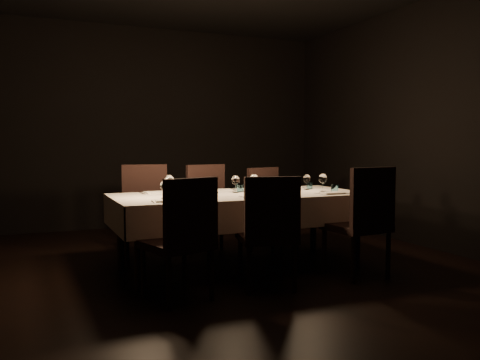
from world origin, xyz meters
name	(u,v)px	position (x,y,z in m)	size (l,w,h in m)	color
room	(240,120)	(0.00, 0.00, 1.50)	(5.01, 6.01, 3.01)	black
dining_table	(240,201)	(0.00, 0.00, 0.69)	(2.52, 1.12, 0.76)	black
chair_near_left	(183,234)	(-0.85, -0.82, 0.55)	(0.59, 0.59, 1.00)	black
place_setting_near_left	(168,192)	(-0.80, -0.22, 0.83)	(0.30, 0.39, 0.16)	silver
chair_near_center	(269,228)	(-0.07, -0.80, 0.54)	(0.57, 0.57, 0.99)	black
place_setting_near_center	(259,187)	(0.11, -0.22, 0.84)	(0.37, 0.42, 0.20)	silver
chair_near_right	(363,218)	(0.91, -0.79, 0.57)	(0.54, 0.54, 1.05)	black
place_setting_near_right	(328,185)	(0.90, -0.22, 0.83)	(0.33, 0.41, 0.19)	silver
chair_far_left	(145,208)	(-0.78, 0.81, 0.56)	(0.57, 0.57, 1.03)	black
place_setting_far_left	(167,187)	(-0.69, 0.22, 0.84)	(0.36, 0.42, 0.20)	silver
chair_far_center	(211,206)	(-0.03, 0.75, 0.56)	(0.57, 0.57, 1.02)	black
place_setting_far_center	(232,185)	(0.01, 0.22, 0.83)	(0.33, 0.40, 0.18)	silver
chair_far_right	(269,204)	(0.72, 0.77, 0.53)	(0.57, 0.57, 0.97)	black
place_setting_far_right	(303,183)	(0.85, 0.22, 0.83)	(0.31, 0.39, 0.17)	silver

